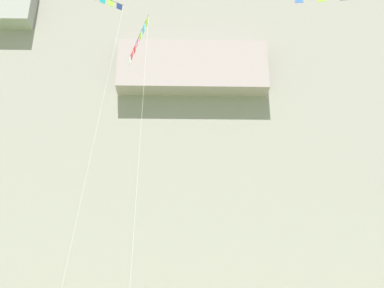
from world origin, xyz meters
The scene contains 4 objects.
cliff_face centered at (-0.02, 61.58, 32.08)m, with size 180.00×31.56×64.15m.
kite_banner_front_field centered at (-4.09, 29.05, 20.73)m, with size 1.90×5.66×21.84m.
kite_banner_far_right centered at (-7.88, 31.05, 25.93)m, with size 4.27×2.56×27.43m.
kite_banner_upper_mid centered at (8.74, 24.66, 20.87)m, with size 6.59×1.61×22.13m.
Camera 1 is at (-0.92, 3.53, 2.78)m, focal length 42.37 mm.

